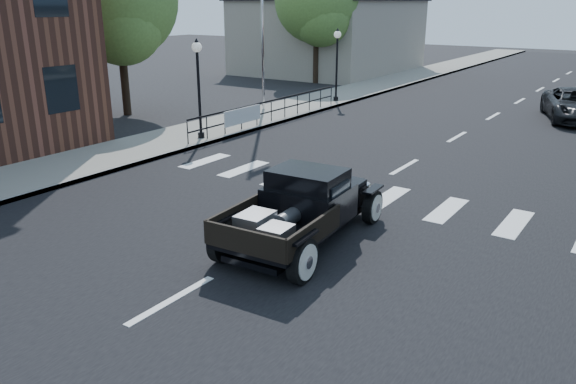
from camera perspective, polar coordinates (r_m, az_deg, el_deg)
The scene contains 13 objects.
ground at distance 12.06m, azimuth -1.49°, elevation -5.18°, with size 120.00×120.00×0.00m, color black.
road at distance 25.27m, azimuth 18.93°, elevation 6.56°, with size 14.00×80.00×0.02m, color black.
road_markings at distance 20.60m, azimuth 15.03°, elevation 4.33°, with size 12.00×60.00×0.06m, color silver, non-canonical shape.
sidewalk_left at distance 28.64m, azimuth 2.28°, elevation 9.01°, with size 3.00×80.00×0.15m, color gray.
low_building_left at distance 42.79m, azimuth 4.29°, elevation 15.44°, with size 10.00×12.00×5.00m, color #A79D8C.
railing at distance 23.79m, azimuth -1.71°, elevation 8.43°, with size 0.08×10.00×1.00m, color black, non-canonical shape.
banner at distance 22.22m, azimuth -4.59°, elevation 7.12°, with size 0.04×2.20×0.60m, color silver, non-canonical shape.
lamp_post_b at distance 20.73m, azimuth -9.04°, elevation 10.26°, with size 0.36×0.36×3.55m, color black, non-canonical shape.
lamp_post_c at distance 28.78m, azimuth 4.97°, elevation 12.72°, with size 0.36×0.36×3.55m, color black, non-canonical shape.
big_tree_near at distance 26.59m, azimuth -16.71°, elevation 15.65°, with size 5.20×5.20×7.64m, color #4C7030, non-canonical shape.
big_tree_far at distance 36.31m, azimuth 2.92°, elevation 16.99°, with size 5.21×5.21×7.65m, color #4C7030, non-canonical shape.
hotrod_pickup at distance 11.79m, azimuth 1.51°, elevation -1.54°, with size 2.16×4.64×1.61m, color black, non-canonical shape.
second_car at distance 27.44m, azimuth 27.25°, elevation 7.84°, with size 2.27×4.93×1.37m, color black.
Camera 1 is at (6.48, -8.93, 4.88)m, focal length 35.00 mm.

